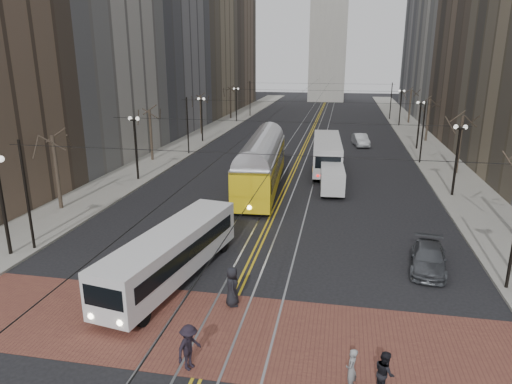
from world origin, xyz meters
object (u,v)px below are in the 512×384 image
at_px(pedestrian_d, 189,347).
at_px(sedan_silver, 361,140).
at_px(sedan_parked, 428,258).
at_px(pedestrian_a, 232,286).
at_px(pedestrian_c, 385,373).
at_px(cargo_van, 332,180).
at_px(transit_bus, 172,256).
at_px(pedestrian_b, 351,369).
at_px(rear_bus, 327,155).
at_px(streetcar, 262,168).
at_px(sedan_grey, 334,169).

bearing_deg(pedestrian_d, sedan_silver, 13.95).
relative_size(sedan_parked, pedestrian_a, 2.33).
bearing_deg(pedestrian_c, cargo_van, -10.10).
height_order(transit_bus, pedestrian_b, transit_bus).
height_order(rear_bus, cargo_van, rear_bus).
relative_size(cargo_van, pedestrian_c, 3.04).
height_order(transit_bus, streetcar, streetcar).
xyz_separation_m(sedan_parked, pedestrian_c, (-3.06, -10.17, 0.18)).
xyz_separation_m(transit_bus, pedestrian_d, (3.08, -6.50, -0.43)).
bearing_deg(pedestrian_d, pedestrian_c, -66.88).
xyz_separation_m(cargo_van, sedan_grey, (0.00, 5.41, -0.36)).
relative_size(sedan_grey, pedestrian_a, 2.25).
bearing_deg(streetcar, sedan_silver, 64.01).
xyz_separation_m(pedestrian_a, pedestrian_d, (-0.49, -4.62, -0.06)).
height_order(sedan_grey, pedestrian_c, pedestrian_c).
relative_size(cargo_van, pedestrian_b, 3.17).
relative_size(streetcar, sedan_silver, 3.37).
bearing_deg(transit_bus, pedestrian_c, -23.47).
distance_m(rear_bus, pedestrian_c, 32.11).
bearing_deg(pedestrian_c, pedestrian_a, 38.12).
bearing_deg(rear_bus, pedestrian_b, -89.28).
bearing_deg(pedestrian_b, transit_bus, -114.87).
height_order(rear_bus, sedan_grey, rear_bus).
height_order(transit_bus, rear_bus, rear_bus).
xyz_separation_m(pedestrian_b, pedestrian_c, (1.09, 0.00, 0.03)).
bearing_deg(pedestrian_b, cargo_van, -165.31).
distance_m(sedan_silver, sedan_parked, 35.74).
bearing_deg(pedestrian_a, rear_bus, -22.61).
xyz_separation_m(rear_bus, pedestrian_a, (-3.14, -27.32, -0.61)).
bearing_deg(pedestrian_c, transit_bus, 40.86).
relative_size(streetcar, pedestrian_d, 8.80).
bearing_deg(transit_bus, pedestrian_d, -54.92).
xyz_separation_m(streetcar, sedan_parked, (11.49, -13.62, -1.20)).
bearing_deg(pedestrian_b, pedestrian_d, -78.55).
xyz_separation_m(transit_bus, pedestrian_c, (9.94, -6.50, -0.51)).
bearing_deg(sedan_silver, pedestrian_a, -109.20).
height_order(pedestrian_a, pedestrian_b, pedestrian_a).
xyz_separation_m(cargo_van, pedestrian_d, (-4.42, -23.77, -0.19)).
bearing_deg(pedestrian_c, sedan_grey, -11.18).
relative_size(sedan_grey, pedestrian_c, 2.64).
height_order(streetcar, sedan_parked, streetcar).
height_order(transit_bus, sedan_grey, transit_bus).
relative_size(cargo_van, pedestrian_a, 2.60).
relative_size(sedan_grey, pedestrian_d, 2.40).
height_order(sedan_grey, sedan_parked, sedan_grey).
bearing_deg(pedestrian_d, pedestrian_b, -66.88).
bearing_deg(sedan_grey, sedan_parked, -77.68).
distance_m(transit_bus, rear_bus, 26.31).
relative_size(sedan_parked, pedestrian_c, 2.73).
relative_size(streetcar, pedestrian_b, 10.07).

